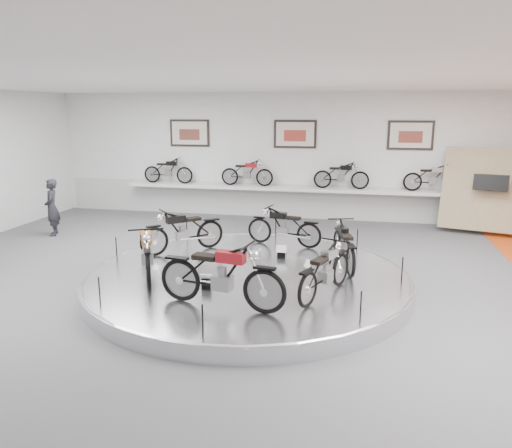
% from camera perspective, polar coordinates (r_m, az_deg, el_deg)
% --- Properties ---
extents(floor, '(16.00, 16.00, 0.00)m').
position_cam_1_polar(floor, '(9.78, -1.38, -7.78)').
color(floor, '#4D4D4F').
rests_on(floor, ground).
extents(ceiling, '(16.00, 16.00, 0.00)m').
position_cam_1_polar(ceiling, '(9.16, -1.52, 16.33)').
color(ceiling, white).
rests_on(ceiling, wall_back).
extents(wall_back, '(16.00, 0.00, 16.00)m').
position_cam_1_polar(wall_back, '(16.10, 4.46, 7.72)').
color(wall_back, white).
rests_on(wall_back, floor).
extents(dado_band, '(15.68, 0.04, 1.10)m').
position_cam_1_polar(dado_band, '(16.27, 4.36, 2.63)').
color(dado_band, '#BCBCBA').
rests_on(dado_band, floor).
extents(display_platform, '(6.40, 6.40, 0.30)m').
position_cam_1_polar(display_platform, '(10.00, -0.98, -6.38)').
color(display_platform, silver).
rests_on(display_platform, floor).
extents(platform_rim, '(6.40, 6.40, 0.10)m').
position_cam_1_polar(platform_rim, '(9.96, -0.98, -5.73)').
color(platform_rim, '#B2B2BA').
rests_on(platform_rim, display_platform).
extents(shelf, '(11.00, 0.55, 0.10)m').
position_cam_1_polar(shelf, '(15.92, 4.25, 4.04)').
color(shelf, silver).
rests_on(shelf, wall_back).
extents(poster_left, '(1.35, 0.06, 0.88)m').
position_cam_1_polar(poster_left, '(16.84, -7.59, 10.27)').
color(poster_left, beige).
rests_on(poster_left, wall_back).
extents(poster_center, '(1.35, 0.06, 0.88)m').
position_cam_1_polar(poster_center, '(16.01, 4.48, 10.21)').
color(poster_center, beige).
rests_on(poster_center, wall_back).
extents(poster_right, '(1.35, 0.06, 0.88)m').
position_cam_1_polar(poster_right, '(15.92, 17.25, 9.66)').
color(poster_right, beige).
rests_on(poster_right, wall_back).
extents(display_panel, '(2.56, 1.52, 2.30)m').
position_cam_1_polar(display_panel, '(15.53, 24.89, 3.58)').
color(display_panel, tan).
rests_on(display_panel, floor).
extents(shelf_bike_a, '(1.22, 0.43, 0.73)m').
position_cam_1_polar(shelf_bike_a, '(16.95, -10.00, 5.84)').
color(shelf_bike_a, black).
rests_on(shelf_bike_a, shelf).
extents(shelf_bike_b, '(1.22, 0.43, 0.73)m').
position_cam_1_polar(shelf_bike_b, '(16.14, -1.03, 5.69)').
color(shelf_bike_b, maroon).
rests_on(shelf_bike_b, shelf).
extents(shelf_bike_c, '(1.22, 0.43, 0.73)m').
position_cam_1_polar(shelf_bike_c, '(15.73, 9.72, 5.31)').
color(shelf_bike_c, black).
rests_on(shelf_bike_c, shelf).
extents(shelf_bike_d, '(1.22, 0.43, 0.73)m').
position_cam_1_polar(shelf_bike_d, '(15.85, 19.54, 4.81)').
color(shelf_bike_d, '#B2B3B7').
rests_on(shelf_bike_d, shelf).
extents(bike_a, '(0.95, 1.70, 0.95)m').
position_cam_1_polar(bike_a, '(10.30, 10.02, -2.36)').
color(bike_a, black).
rests_on(bike_a, display_platform).
extents(bike_b, '(1.65, 0.87, 0.92)m').
position_cam_1_polar(bike_b, '(11.79, 3.21, -0.29)').
color(bike_b, black).
rests_on(bike_b, display_platform).
extents(bike_c, '(1.65, 1.59, 1.00)m').
position_cam_1_polar(bike_c, '(11.34, -8.38, -0.75)').
color(bike_c, black).
rests_on(bike_c, display_platform).
extents(bike_d, '(1.39, 1.94, 1.08)m').
position_cam_1_polar(bike_d, '(9.72, -12.39, -2.98)').
color(bike_d, '#AD5815').
rests_on(bike_d, display_platform).
extents(bike_e, '(1.98, 0.97, 1.12)m').
position_cam_1_polar(bike_e, '(8.11, -4.02, -5.79)').
color(bike_e, maroon).
rests_on(bike_e, display_platform).
extents(bike_f, '(1.11, 1.68, 0.93)m').
position_cam_1_polar(bike_f, '(8.68, 7.91, -5.25)').
color(bike_f, '#B2B3B7').
rests_on(bike_f, display_platform).
extents(visitor, '(0.60, 0.69, 1.59)m').
position_cam_1_polar(visitor, '(15.02, -22.30, 1.76)').
color(visitor, black).
rests_on(visitor, floor).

